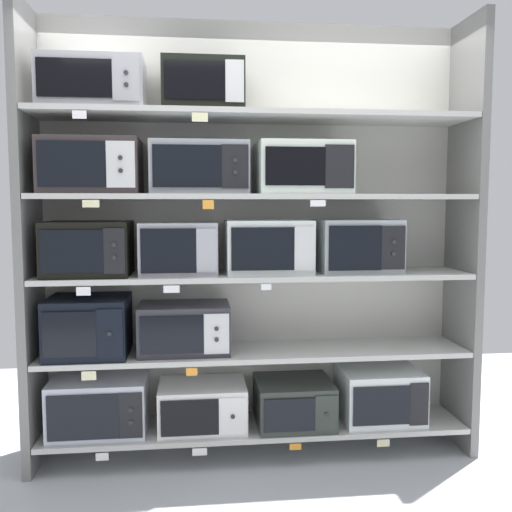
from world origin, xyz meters
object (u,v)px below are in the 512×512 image
microwave_5 (184,328)px  microwave_8 (268,247)px  microwave_11 (199,168)px  microwave_14 (203,87)px  microwave_3 (379,394)px  microwave_12 (302,169)px  microwave_6 (88,248)px  microwave_10 (92,166)px  microwave_13 (93,85)px  microwave_2 (294,402)px  microwave_0 (99,405)px  microwave_9 (358,246)px  microwave_1 (202,405)px  microwave_7 (179,248)px  microwave_4 (89,326)px

microwave_5 → microwave_8: microwave_8 is taller
microwave_11 → microwave_14: (0.02, 0.00, 0.45)m
microwave_3 → microwave_12: 1.46m
microwave_5 → microwave_6: bearing=-180.0°
microwave_10 → microwave_13: (0.02, 0.00, 0.45)m
microwave_8 → microwave_2: bearing=0.1°
microwave_0 → microwave_9: bearing=-0.0°
microwave_9 → microwave_13: size_ratio=0.84×
microwave_10 → microwave_12: (1.20, 0.00, -0.00)m
microwave_6 → microwave_14: bearing=0.0°
microwave_1 → microwave_2: size_ratio=1.13×
microwave_0 → microwave_5: bearing=0.0°
microwave_0 → microwave_3: (1.69, 0.00, -0.00)m
microwave_1 → microwave_10: size_ratio=0.96×
microwave_6 → microwave_5: bearing=0.0°
microwave_3 → microwave_7: size_ratio=1.10×
microwave_0 → microwave_13: (0.01, 0.00, 1.83)m
microwave_4 → microwave_6: size_ratio=0.96×
microwave_2 → microwave_9: (0.38, -0.00, 0.95)m
microwave_13 → microwave_14: 0.61m
microwave_3 → microwave_10: bearing=-180.0°
microwave_2 → microwave_11: microwave_11 is taller
microwave_1 → microwave_9: bearing=-0.0°
microwave_14 → microwave_2: bearing=-0.0°
microwave_9 → microwave_11: 1.04m
microwave_5 → microwave_7: size_ratio=1.19×
microwave_10 → microwave_11: bearing=0.0°
microwave_3 → microwave_11: bearing=-180.0°
microwave_1 → microwave_13: bearing=180.0°
microwave_7 → microwave_14: size_ratio=0.98×
microwave_10 → microwave_11: 0.60m
microwave_14 → microwave_6: bearing=-180.0°
microwave_6 → microwave_14: microwave_14 is taller
microwave_11 → microwave_13: size_ratio=0.98×
microwave_1 → microwave_12: (0.59, 0.00, 1.40)m
microwave_2 → microwave_6: 1.52m
microwave_12 → microwave_14: bearing=-180.0°
microwave_3 → microwave_10: 2.18m
microwave_0 → microwave_9: 1.79m
microwave_4 → microwave_12: microwave_12 is taller
microwave_5 → microwave_7: (-0.03, -0.00, 0.47)m
microwave_5 → microwave_14: (0.12, 0.00, 1.38)m
microwave_6 → microwave_14: 1.12m
microwave_0 → microwave_10: 1.38m
microwave_8 → microwave_13: size_ratio=0.88×
microwave_2 → microwave_5: 0.81m
microwave_6 → microwave_9: (1.57, -0.00, 0.00)m
microwave_13 → microwave_8: bearing=-0.0°
microwave_9 → microwave_14: microwave_14 is taller
microwave_9 → microwave_4: bearing=180.0°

